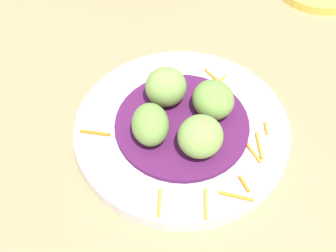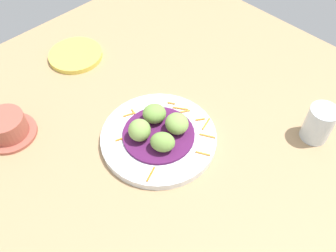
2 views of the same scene
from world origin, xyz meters
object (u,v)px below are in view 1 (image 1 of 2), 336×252
Objects in this scene: guac_scoop_center at (213,100)px; guac_scoop_right at (166,87)px; guac_scoop_left at (200,136)px; guac_scoop_back at (150,124)px; main_plate at (182,131)px.

guac_scoop_right is (5.68, 1.42, 0.33)cm from guac_scoop_center.
guac_scoop_right is at bearing -30.97° from guac_scoop_left.
guac_scoop_right reaches higher than guac_scoop_center.
guac_scoop_left is at bearing -165.97° from guac_scoop_back.
main_plate is 5.20× the size of guac_scoop_right.
guac_scoop_center is 8.28cm from guac_scoop_back.
main_plate is 5.56cm from guac_scoop_back.
guac_scoop_right is at bearing -30.97° from main_plate.
guac_scoop_right is (3.55, -2.13, 3.91)cm from main_plate.
guac_scoop_center is at bearing -75.97° from guac_scoop_left.
guac_scoop_right is 5.86cm from guac_scoop_back.
guac_scoop_left is 0.99× the size of guac_scoop_back.
guac_scoop_left is 1.05× the size of guac_scoop_right.
guac_scoop_center is at bearing -120.97° from guac_scoop_back.
guac_scoop_left is 5.86cm from guac_scoop_back.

